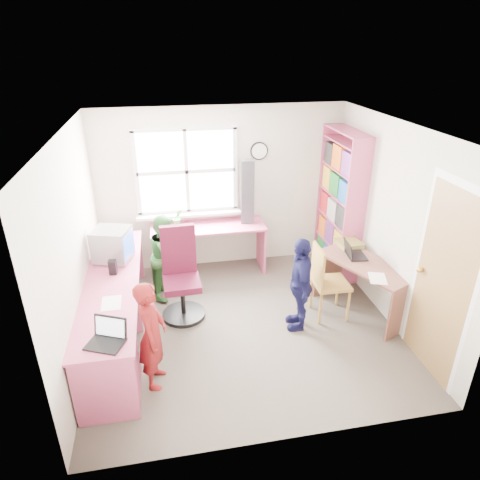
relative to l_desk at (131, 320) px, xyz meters
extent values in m
cube|color=#443C35|center=(1.31, 0.28, -0.47)|extent=(3.60, 3.40, 0.02)
cube|color=white|center=(1.31, 0.28, 1.95)|extent=(3.60, 3.40, 0.02)
cube|color=beige|center=(1.31, 1.99, 0.74)|extent=(3.60, 0.02, 2.40)
cube|color=beige|center=(1.31, -1.43, 0.74)|extent=(3.60, 0.02, 2.40)
cube|color=beige|center=(-0.50, 0.28, 0.74)|extent=(0.02, 3.40, 2.40)
cube|color=beige|center=(3.12, 0.28, 0.74)|extent=(0.02, 3.40, 2.40)
cube|color=white|center=(0.81, 1.97, 1.04)|extent=(1.40, 0.01, 1.20)
cube|color=white|center=(0.81, 1.96, 1.04)|extent=(1.48, 0.04, 1.28)
cube|color=olive|center=(3.09, -0.77, 0.54)|extent=(0.02, 0.82, 2.00)
sphere|color=gold|center=(3.06, -0.44, 0.54)|extent=(0.07, 0.07, 0.07)
cylinder|color=black|center=(1.86, 1.96, 1.29)|extent=(0.26, 0.03, 0.26)
cylinder|color=white|center=(1.86, 1.95, 1.29)|extent=(0.22, 0.01, 0.22)
cube|color=#CF537B|center=(-0.19, 0.38, 0.28)|extent=(0.60, 2.70, 0.03)
cube|color=#CF537B|center=(1.06, 1.70, 0.28)|extent=(1.65, 0.56, 0.03)
cube|color=#CF537B|center=(-0.19, 0.38, -0.10)|extent=(0.56, 0.03, 0.72)
cube|color=#CF537B|center=(-0.19, -0.94, -0.10)|extent=(0.56, 0.03, 0.72)
cube|color=#CF537B|center=(-0.19, 1.70, -0.10)|extent=(0.56, 0.03, 0.72)
cube|color=#CF537B|center=(1.86, 1.70, -0.10)|extent=(0.03, 0.52, 0.72)
cube|color=#CF537B|center=(-0.19, -0.57, -0.10)|extent=(0.54, 0.45, 0.72)
cube|color=brown|center=(2.85, 0.31, 0.23)|extent=(1.02, 1.34, 0.03)
cube|color=brown|center=(3.10, -0.22, -0.12)|extent=(0.49, 0.25, 0.68)
cube|color=brown|center=(2.61, 0.85, -0.12)|extent=(0.49, 0.25, 0.68)
cube|color=#CF537B|center=(2.96, 0.96, 0.59)|extent=(0.30, 0.02, 2.10)
cube|color=#CF537B|center=(2.96, 1.96, 0.59)|extent=(0.30, 0.02, 2.10)
cube|color=#CF537B|center=(2.96, 1.46, 1.63)|extent=(0.30, 1.00, 0.02)
cube|color=#CF537B|center=(2.96, 1.46, -0.40)|extent=(0.30, 1.00, 0.02)
cube|color=#CF537B|center=(2.96, 1.46, -0.04)|extent=(0.30, 1.00, 0.02)
cube|color=#CF537B|center=(2.96, 1.46, 0.34)|extent=(0.30, 1.00, 0.02)
cube|color=#CF537B|center=(2.96, 1.46, 0.72)|extent=(0.30, 1.00, 0.02)
cube|color=#CF537B|center=(2.96, 1.46, 1.10)|extent=(0.30, 1.00, 0.02)
cube|color=#CF537B|center=(2.96, 1.46, 1.48)|extent=(0.30, 1.00, 0.02)
cube|color=red|center=(2.96, 1.16, -0.25)|extent=(0.25, 0.28, 0.27)
cube|color=#1A599F|center=(2.96, 1.48, -0.24)|extent=(0.25, 0.30, 0.29)
cube|color=#1F842D|center=(2.96, 1.78, -0.23)|extent=(0.25, 0.26, 0.30)
cube|color=gold|center=(2.96, 1.16, 0.13)|extent=(0.25, 0.28, 0.30)
cube|color=#713584|center=(2.96, 1.48, 0.14)|extent=(0.25, 0.30, 0.32)
cube|color=orange|center=(2.96, 1.78, 0.12)|extent=(0.25, 0.26, 0.29)
cube|color=#272727|center=(2.96, 1.16, 0.52)|extent=(0.25, 0.28, 0.32)
cube|color=silver|center=(2.96, 1.48, 0.50)|extent=(0.25, 0.30, 0.29)
cube|color=red|center=(2.96, 1.78, 0.51)|extent=(0.25, 0.26, 0.30)
cube|color=#1A599F|center=(2.96, 1.16, 0.88)|extent=(0.25, 0.28, 0.29)
cube|color=#1F842D|center=(2.96, 1.48, 0.89)|extent=(0.25, 0.30, 0.30)
cube|color=gold|center=(2.96, 1.78, 0.90)|extent=(0.25, 0.26, 0.32)
cube|color=#713584|center=(2.96, 1.16, 1.27)|extent=(0.25, 0.28, 0.30)
cube|color=orange|center=(2.96, 1.48, 1.28)|extent=(0.25, 0.30, 0.32)
cube|color=#272727|center=(2.96, 1.78, 1.26)|extent=(0.25, 0.26, 0.29)
cylinder|color=black|center=(0.59, 0.61, -0.43)|extent=(0.56, 0.56, 0.05)
cylinder|color=black|center=(0.59, 0.61, -0.20)|extent=(0.06, 0.06, 0.41)
cube|color=#480D21|center=(0.59, 0.61, 0.03)|extent=(0.46, 0.46, 0.09)
cube|color=#480D21|center=(0.59, 0.83, 0.40)|extent=(0.43, 0.09, 0.64)
cylinder|color=#AC7F39|center=(2.23, 0.14, -0.23)|extent=(0.04, 0.04, 0.45)
cylinder|color=#AC7F39|center=(2.59, 0.13, -0.23)|extent=(0.04, 0.04, 0.45)
cylinder|color=#AC7F39|center=(2.24, 0.50, -0.23)|extent=(0.04, 0.04, 0.45)
cylinder|color=#AC7F39|center=(2.60, 0.49, -0.23)|extent=(0.04, 0.04, 0.45)
cube|color=#AC7F39|center=(2.42, 0.31, 0.00)|extent=(0.43, 0.43, 0.04)
cube|color=#AC7F39|center=(2.23, 0.32, 0.26)|extent=(0.04, 0.40, 0.50)
cube|color=#98989C|center=(-0.20, 0.89, 0.31)|extent=(0.36, 0.32, 0.02)
cube|color=#98989C|center=(-0.20, 0.89, 0.51)|extent=(0.51, 0.48, 0.39)
cube|color=#3F72F2|center=(0.00, 0.82, 0.51)|extent=(0.10, 0.31, 0.28)
cube|color=black|center=(-0.16, -0.76, 0.30)|extent=(0.38, 0.34, 0.02)
cube|color=black|center=(-0.11, -0.65, 0.41)|extent=(0.31, 0.18, 0.21)
cube|color=white|center=(-0.11, -0.66, 0.41)|extent=(0.27, 0.15, 0.17)
cube|color=black|center=(2.81, 0.50, 0.26)|extent=(0.25, 0.33, 0.02)
cube|color=black|center=(2.69, 0.52, 0.36)|extent=(0.09, 0.31, 0.20)
cube|color=#3F72F2|center=(2.70, 0.52, 0.36)|extent=(0.06, 0.27, 0.16)
cube|color=black|center=(-0.18, 0.54, 0.38)|extent=(0.09, 0.09, 0.17)
cube|color=black|center=(-0.16, 1.12, 0.38)|extent=(0.09, 0.09, 0.17)
cube|color=black|center=(1.65, 1.75, 0.76)|extent=(0.21, 0.19, 0.93)
cube|color=red|center=(2.84, 0.81, 0.28)|extent=(0.33, 0.33, 0.06)
cube|color=white|center=(-0.16, -0.09, 0.30)|extent=(0.20, 0.28, 0.00)
cube|color=white|center=(2.81, -0.06, 0.25)|extent=(0.27, 0.32, 0.00)
imported|color=#327E37|center=(0.63, 1.77, 0.43)|extent=(0.17, 0.15, 0.27)
imported|color=maroon|center=(0.24, -0.48, 0.13)|extent=(0.34, 0.46, 1.17)
imported|color=#2E702C|center=(0.43, 1.19, 0.13)|extent=(0.60, 0.68, 1.17)
imported|color=#14133D|center=(1.96, 0.16, 0.14)|extent=(0.40, 0.73, 1.18)
camera|label=1|loc=(0.46, -3.96, 2.77)|focal=32.00mm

